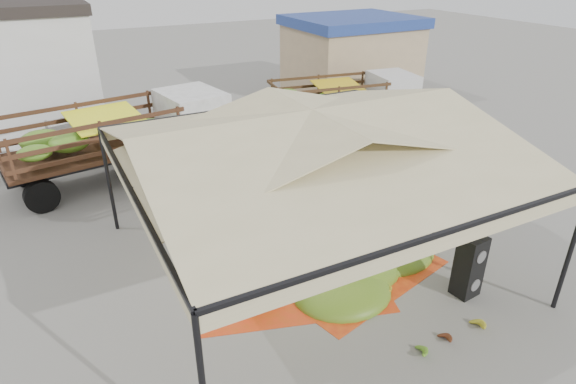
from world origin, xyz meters
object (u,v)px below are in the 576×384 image
speaker_stack (469,266)px  truck_left (129,131)px  banana_heap (333,240)px  vendor (279,155)px  truck_right (350,96)px

speaker_stack → truck_left: bearing=111.1°
banana_heap → speaker_stack: speaker_stack is taller
banana_heap → speaker_stack: 3.20m
banana_heap → vendor: vendor is taller
banana_heap → truck_right: 10.84m
vendor → truck_right: 6.33m
speaker_stack → vendor: bearing=90.7°
banana_heap → truck_right: truck_right is taller
speaker_stack → truck_right: truck_right is taller
vendor → truck_left: size_ratio=0.21×
speaker_stack → banana_heap: bearing=123.4°
banana_heap → truck_right: size_ratio=0.91×
banana_heap → speaker_stack: size_ratio=4.03×
banana_heap → truck_left: size_ratio=0.79×
banana_heap → truck_left: (-3.30, 7.95, 0.92)m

